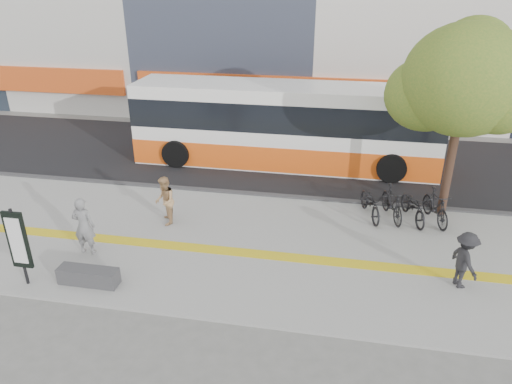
% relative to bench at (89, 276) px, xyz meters
% --- Properties ---
extents(ground, '(120.00, 120.00, 0.00)m').
position_rel_bench_xyz_m(ground, '(2.60, 1.20, -0.30)').
color(ground, '#62625E').
rests_on(ground, ground).
extents(sidewalk, '(40.00, 7.00, 0.08)m').
position_rel_bench_xyz_m(sidewalk, '(2.60, 2.70, -0.27)').
color(sidewalk, gray).
rests_on(sidewalk, ground).
extents(tactile_strip, '(40.00, 0.45, 0.01)m').
position_rel_bench_xyz_m(tactile_strip, '(2.60, 2.20, -0.22)').
color(tactile_strip, gold).
rests_on(tactile_strip, sidewalk).
extents(street, '(40.00, 8.00, 0.06)m').
position_rel_bench_xyz_m(street, '(2.60, 10.20, -0.28)').
color(street, black).
rests_on(street, ground).
extents(curb, '(40.00, 0.25, 0.14)m').
position_rel_bench_xyz_m(curb, '(2.60, 6.20, -0.23)').
color(curb, '#343437').
rests_on(curb, ground).
extents(bench, '(1.60, 0.45, 0.45)m').
position_rel_bench_xyz_m(bench, '(0.00, 0.00, 0.00)').
color(bench, '#343437').
rests_on(bench, sidewalk).
extents(signboard, '(0.55, 0.10, 2.20)m').
position_rel_bench_xyz_m(signboard, '(-1.60, -0.31, 1.06)').
color(signboard, black).
rests_on(signboard, sidewalk).
extents(street_tree, '(4.40, 3.80, 6.31)m').
position_rel_bench_xyz_m(street_tree, '(9.78, 6.02, 4.21)').
color(street_tree, '#352118').
rests_on(street_tree, sidewalk).
extents(bus, '(12.59, 2.98, 3.35)m').
position_rel_bench_xyz_m(bus, '(3.88, 9.70, 1.33)').
color(bus, white).
rests_on(bus, street).
extents(bicycle_row, '(3.14, 2.03, 1.12)m').
position_rel_bench_xyz_m(bicycle_row, '(8.39, 5.20, 0.30)').
color(bicycle_row, black).
rests_on(bicycle_row, sidewalk).
extents(seated_woman, '(0.67, 0.46, 1.76)m').
position_rel_bench_xyz_m(seated_woman, '(-0.80, 1.40, 0.65)').
color(seated_woman, black).
rests_on(seated_woman, sidewalk).
extents(pedestrian_tan, '(0.85, 0.95, 1.61)m').
position_rel_bench_xyz_m(pedestrian_tan, '(0.84, 3.51, 0.58)').
color(pedestrian_tan, tan).
rests_on(pedestrian_tan, sidewalk).
extents(pedestrian_dark, '(0.90, 1.15, 1.56)m').
position_rel_bench_xyz_m(pedestrian_dark, '(9.58, 1.69, 0.56)').
color(pedestrian_dark, black).
rests_on(pedestrian_dark, sidewalk).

